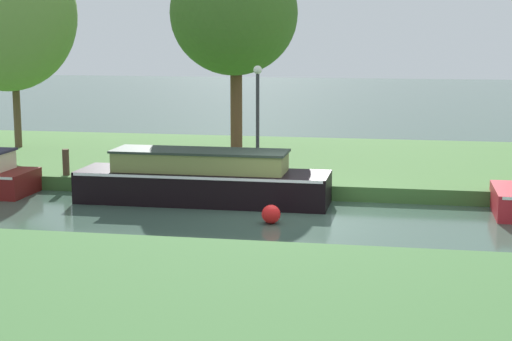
{
  "coord_description": "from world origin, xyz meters",
  "views": [
    {
      "loc": [
        2.74,
        -19.49,
        4.48
      ],
      "look_at": [
        -1.12,
        1.2,
        0.9
      ],
      "focal_mm": 57.86,
      "sensor_mm": 36.0,
      "label": 1
    }
  ],
  "objects_px": {
    "willow_tree_left": "(4,15)",
    "willow_tree_centre": "(234,13)",
    "lamp_post": "(258,108)",
    "mooring_post_near": "(66,162)",
    "channel_buoy": "(271,214)",
    "black_narrowboat": "(202,180)"
  },
  "relations": [
    {
      "from": "willow_tree_centre",
      "to": "willow_tree_left",
      "type": "bearing_deg",
      "value": -173.17
    },
    {
      "from": "willow_tree_left",
      "to": "channel_buoy",
      "type": "bearing_deg",
      "value": -36.34
    },
    {
      "from": "channel_buoy",
      "to": "willow_tree_centre",
      "type": "bearing_deg",
      "value": 107.46
    },
    {
      "from": "willow_tree_left",
      "to": "mooring_post_near",
      "type": "height_order",
      "value": "willow_tree_left"
    },
    {
      "from": "lamp_post",
      "to": "willow_tree_centre",
      "type": "bearing_deg",
      "value": 109.67
    },
    {
      "from": "willow_tree_left",
      "to": "channel_buoy",
      "type": "relative_size",
      "value": 16.09
    },
    {
      "from": "mooring_post_near",
      "to": "channel_buoy",
      "type": "xyz_separation_m",
      "value": [
        6.48,
        -3.17,
        -0.55
      ]
    },
    {
      "from": "black_narrowboat",
      "to": "channel_buoy",
      "type": "distance_m",
      "value": 3.02
    },
    {
      "from": "willow_tree_left",
      "to": "mooring_post_near",
      "type": "xyz_separation_m",
      "value": [
        4.01,
        -4.55,
        -4.22
      ]
    },
    {
      "from": "black_narrowboat",
      "to": "lamp_post",
      "type": "xyz_separation_m",
      "value": [
        1.12,
        1.97,
        1.74
      ]
    },
    {
      "from": "willow_tree_left",
      "to": "willow_tree_centre",
      "type": "height_order",
      "value": "willow_tree_left"
    },
    {
      "from": "channel_buoy",
      "to": "mooring_post_near",
      "type": "bearing_deg",
      "value": 153.91
    },
    {
      "from": "channel_buoy",
      "to": "willow_tree_left",
      "type": "bearing_deg",
      "value": 143.66
    },
    {
      "from": "black_narrowboat",
      "to": "channel_buoy",
      "type": "relative_size",
      "value": 14.83
    },
    {
      "from": "willow_tree_left",
      "to": "willow_tree_centre",
      "type": "xyz_separation_m",
      "value": [
        7.77,
        0.93,
        0.04
      ]
    },
    {
      "from": "willow_tree_centre",
      "to": "lamp_post",
      "type": "bearing_deg",
      "value": -70.33
    },
    {
      "from": "willow_tree_centre",
      "to": "channel_buoy",
      "type": "height_order",
      "value": "willow_tree_centre"
    },
    {
      "from": "willow_tree_centre",
      "to": "black_narrowboat",
      "type": "bearing_deg",
      "value": -85.32
    },
    {
      "from": "willow_tree_left",
      "to": "willow_tree_centre",
      "type": "distance_m",
      "value": 7.83
    },
    {
      "from": "black_narrowboat",
      "to": "willow_tree_centre",
      "type": "bearing_deg",
      "value": 94.68
    },
    {
      "from": "black_narrowboat",
      "to": "lamp_post",
      "type": "distance_m",
      "value": 2.85
    },
    {
      "from": "willow_tree_centre",
      "to": "channel_buoy",
      "type": "bearing_deg",
      "value": -72.54
    }
  ]
}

